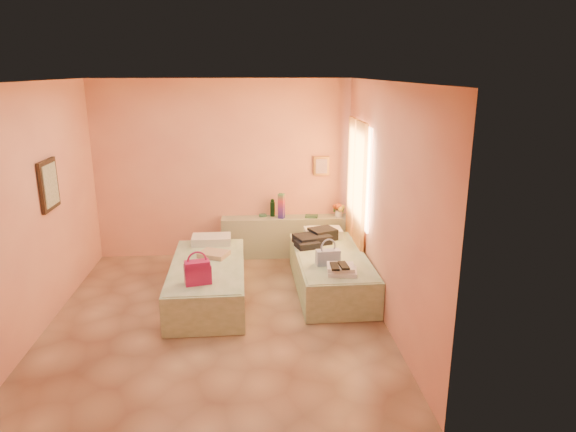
% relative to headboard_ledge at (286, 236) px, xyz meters
% --- Properties ---
extents(ground, '(4.50, 4.50, 0.00)m').
position_rel_headboard_ledge_xyz_m(ground, '(-0.98, -2.10, -0.33)').
color(ground, tan).
rests_on(ground, ground).
extents(room_walls, '(4.02, 4.51, 2.81)m').
position_rel_headboard_ledge_xyz_m(room_walls, '(-0.77, -1.53, 1.46)').
color(room_walls, '#FBAF86').
rests_on(room_walls, ground).
extents(headboard_ledge, '(2.05, 0.30, 0.65)m').
position_rel_headboard_ledge_xyz_m(headboard_ledge, '(0.00, 0.00, 0.00)').
color(headboard_ledge, gray).
rests_on(headboard_ledge, ground).
extents(bed_left, '(0.94, 2.02, 0.50)m').
position_rel_headboard_ledge_xyz_m(bed_left, '(-1.13, -1.59, -0.08)').
color(bed_left, beige).
rests_on(bed_left, ground).
extents(bed_right, '(0.94, 2.02, 0.50)m').
position_rel_headboard_ledge_xyz_m(bed_right, '(0.52, -1.36, -0.08)').
color(bed_right, beige).
rests_on(bed_right, ground).
extents(water_bottle, '(0.08, 0.08, 0.27)m').
position_rel_headboard_ledge_xyz_m(water_bottle, '(-0.21, 0.08, 0.46)').
color(water_bottle, '#143718').
rests_on(water_bottle, headboard_ledge).
extents(rainbow_box, '(0.12, 0.12, 0.40)m').
position_rel_headboard_ledge_xyz_m(rainbow_box, '(-0.07, -0.05, 0.52)').
color(rainbow_box, '#AD1551').
rests_on(rainbow_box, headboard_ledge).
extents(small_dish, '(0.15, 0.15, 0.03)m').
position_rel_headboard_ledge_xyz_m(small_dish, '(-0.37, 0.07, 0.34)').
color(small_dish, '#437C58').
rests_on(small_dish, headboard_ledge).
extents(green_book, '(0.22, 0.18, 0.03)m').
position_rel_headboard_ledge_xyz_m(green_book, '(0.41, -0.04, 0.34)').
color(green_book, '#284C35').
rests_on(green_book, headboard_ledge).
extents(flower_vase, '(0.24, 0.24, 0.27)m').
position_rel_headboard_ledge_xyz_m(flower_vase, '(0.84, -0.05, 0.46)').
color(flower_vase, white).
rests_on(flower_vase, headboard_ledge).
extents(magenta_handbag, '(0.33, 0.24, 0.28)m').
position_rel_headboard_ledge_xyz_m(magenta_handbag, '(-1.19, -2.21, 0.32)').
color(magenta_handbag, '#AD1551').
rests_on(magenta_handbag, bed_left).
extents(khaki_garment, '(0.45, 0.41, 0.06)m').
position_rel_headboard_ledge_xyz_m(khaki_garment, '(-1.06, -1.31, 0.21)').
color(khaki_garment, tan).
rests_on(khaki_garment, bed_left).
extents(clothes_pile, '(0.66, 0.66, 0.16)m').
position_rel_headboard_ledge_xyz_m(clothes_pile, '(0.37, -0.87, 0.25)').
color(clothes_pile, black).
rests_on(clothes_pile, bed_right).
extents(blue_handbag, '(0.32, 0.16, 0.20)m').
position_rel_headboard_ledge_xyz_m(blue_handbag, '(0.43, -1.72, 0.27)').
color(blue_handbag, '#3B578E').
rests_on(blue_handbag, bed_right).
extents(towel_stack, '(0.39, 0.35, 0.10)m').
position_rel_headboard_ledge_xyz_m(towel_stack, '(0.56, -2.03, 0.23)').
color(towel_stack, white).
rests_on(towel_stack, bed_right).
extents(sandal_pair, '(0.20, 0.26, 0.03)m').
position_rel_headboard_ledge_xyz_m(sandal_pair, '(0.51, -2.08, 0.29)').
color(sandal_pair, black).
rests_on(sandal_pair, towel_stack).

